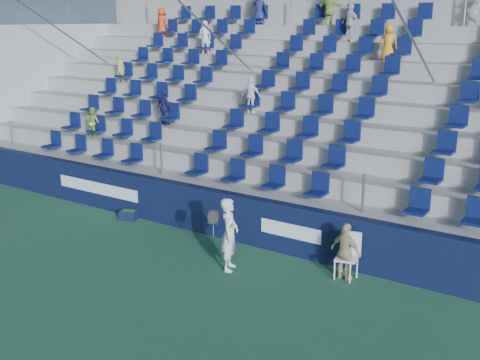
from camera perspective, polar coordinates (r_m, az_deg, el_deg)
name	(u,v)px	position (r m, az deg, el deg)	size (l,w,h in m)	color
ground	(157,285)	(12.95, -7.88, -9.84)	(70.00, 70.00, 0.00)	#296041
sponsor_wall	(241,218)	(15.02, 0.13, -3.66)	(24.00, 0.32, 1.20)	#0F1637
grandstand	(334,128)	(18.94, 8.88, 4.90)	(24.00, 8.17, 6.63)	#A9A9A3
tennis_player	(229,234)	(13.29, -1.03, -5.16)	(0.71, 0.71, 1.65)	silver
line_judge_chair	(349,252)	(13.20, 10.26, -6.73)	(0.53, 0.55, 1.02)	white
line_judge	(346,252)	(13.04, 9.99, -6.72)	(0.74, 0.31, 1.26)	tan
ball_bin	(129,215)	(17.03, -10.51, -3.24)	(0.54, 0.43, 0.27)	#0D1732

